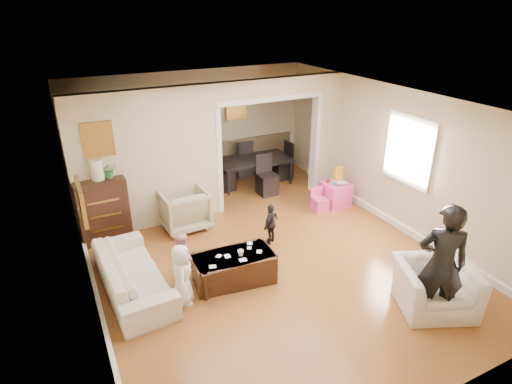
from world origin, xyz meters
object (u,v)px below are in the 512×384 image
coffee_cup (241,253)px  cyan_cup (334,183)px  adult_person (441,265)px  armchair_back (184,209)px  coffee_table (234,268)px  dining_table (254,172)px  armchair_front (435,287)px  sofa (133,273)px  play_table (335,194)px  dresser (103,210)px  child_kneel_b (183,259)px  table_lamp (97,169)px  child_kneel_a (182,275)px  child_toddler (271,224)px

coffee_cup → cyan_cup: 3.18m
coffee_cup → adult_person: (1.96, -1.93, 0.37)m
armchair_back → coffee_table: bearing=92.2°
dining_table → armchair_front: bearing=-83.9°
adult_person → armchair_front: bearing=-105.9°
sofa → play_table: (4.42, 1.05, -0.05)m
dresser → child_kneel_b: bearing=-66.2°
table_lamp → child_kneel_b: table_lamp is taller
cyan_cup → coffee_cup: bearing=-151.7°
armchair_front → coffee_cup: size_ratio=10.48×
play_table → cyan_cup: 0.31m
sofa → child_kneel_a: child_kneel_a is taller
table_lamp → dresser: bearing=0.0°
table_lamp → child_toddler: table_lamp is taller
armchair_back → child_kneel_a: 2.24m
sofa → child_toddler: bearing=-86.4°
play_table → dining_table: size_ratio=0.30×
table_lamp → cyan_cup: 4.57m
child_kneel_b → dresser: bearing=11.6°
adult_person → sofa: bearing=0.4°
child_kneel_a → child_kneel_b: size_ratio=1.09×
armchair_back → adult_person: (2.21, -3.95, 0.48)m
sofa → table_lamp: (-0.11, 1.75, 1.05)m
armchair_front → dresser: 5.54m
coffee_cup → play_table: coffee_cup is taller
dresser → adult_person: adult_person is taller
adult_person → child_kneel_b: bearing=-4.2°
play_table → child_kneel_b: 3.89m
armchair_back → adult_person: 4.55m
armchair_front → child_kneel_b: size_ratio=1.19×
armchair_front → child_toddler: size_ratio=1.36×
armchair_front → adult_person: adult_person is taller
play_table → child_toddler: bearing=-158.8°
coffee_cup → cyan_cup: size_ratio=1.22×
dresser → adult_person: (3.60, -4.19, 0.28)m
armchair_back → play_table: (3.15, -0.47, -0.14)m
coffee_cup → play_table: size_ratio=0.19×
table_lamp → coffee_cup: (1.64, -2.26, -0.85)m
cyan_cup → armchair_front: bearing=-100.9°
sofa → armchair_front: size_ratio=1.99×
armchair_front → child_kneel_a: size_ratio=1.10×
child_kneel_a → play_table: bearing=-49.0°
dresser → child_toddler: size_ratio=1.55×
dresser → coffee_table: bearing=-55.1°
sofa → child_kneel_b: 0.76m
dresser → dining_table: size_ratio=0.68×
play_table → coffee_cup: bearing=-151.8°
armchair_front → cyan_cup: size_ratio=12.78×
child_kneel_b → dining_table: bearing=-54.1°
dresser → play_table: (4.54, -0.70, -0.34)m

